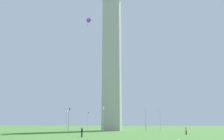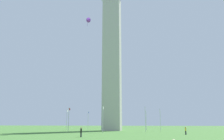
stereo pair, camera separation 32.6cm
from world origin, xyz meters
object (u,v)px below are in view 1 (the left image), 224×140
(obelisk_monument, at_px, (112,52))
(flagpole_sw, at_px, (145,118))
(person_black_shirt, at_px, (82,132))
(flagpole_nw, at_px, (146,119))
(flagpole_ne, at_px, (88,119))
(flagpole_e, at_px, (67,119))
(flagpole_se, at_px, (69,118))
(person_yellow_shirt, at_px, (186,131))
(flagpole_s, at_px, (103,118))
(flagpole_w, at_px, (160,119))
(flagpole_n, at_px, (118,119))
(kite_purple_delta, at_px, (88,20))

(obelisk_monument, bearing_deg, flagpole_sw, -134.83)
(person_black_shirt, bearing_deg, flagpole_nw, 8.31)
(flagpole_ne, distance_m, flagpole_sw, 31.80)
(flagpole_e, height_order, flagpole_se, same)
(flagpole_ne, bearing_deg, person_black_shirt, -166.71)
(flagpole_se, xyz_separation_m, flagpole_nw, (22.48, -22.48, 0.00))
(flagpole_se, bearing_deg, person_yellow_shirt, -111.19)
(flagpole_s, bearing_deg, flagpole_sw, -67.50)
(obelisk_monument, height_order, person_yellow_shirt, obelisk_monument)
(flagpole_se, distance_m, flagpole_w, 29.38)
(flagpole_e, relative_size, flagpole_se, 1.00)
(flagpole_e, xyz_separation_m, flagpole_w, (-0.00, -31.80, 0.00))
(obelisk_monument, bearing_deg, flagpole_s, 180.00)
(flagpole_ne, bearing_deg, flagpole_sw, -135.00)
(flagpole_ne, height_order, flagpole_s, same)
(flagpole_n, distance_m, flagpole_ne, 12.17)
(obelisk_monument, bearing_deg, flagpole_n, 0.00)
(obelisk_monument, distance_m, flagpole_s, 28.38)
(flagpole_e, height_order, flagpole_nw, same)
(flagpole_e, bearing_deg, flagpole_se, -157.50)
(flagpole_s, relative_size, flagpole_sw, 1.00)
(flagpole_n, relative_size, flagpole_nw, 1.00)
(flagpole_n, distance_m, flagpole_w, 22.48)
(person_yellow_shirt, bearing_deg, obelisk_monument, -33.97)
(flagpole_w, relative_size, kite_purple_delta, 2.29)
(flagpole_n, height_order, flagpole_s, same)
(obelisk_monument, relative_size, flagpole_nw, 7.82)
(flagpole_w, bearing_deg, person_yellow_shirt, -169.68)
(flagpole_n, bearing_deg, flagpole_nw, -112.50)
(obelisk_monument, xyz_separation_m, flagpole_sw, (-11.17, -11.24, -23.56))
(person_yellow_shirt, bearing_deg, flagpole_nw, -60.35)
(flagpole_n, height_order, flagpole_sw, same)
(flagpole_sw, bearing_deg, flagpole_se, 90.00)
(flagpole_n, distance_m, person_black_shirt, 51.49)
(flagpole_w, bearing_deg, obelisk_monument, 90.24)
(flagpole_ne, bearing_deg, flagpole_n, -67.50)
(kite_purple_delta, bearing_deg, flagpole_w, -53.42)
(flagpole_w, relative_size, person_black_shirt, 3.97)
(flagpole_s, distance_m, flagpole_sw, 12.17)
(flagpole_se, height_order, flagpole_nw, same)
(flagpole_ne, height_order, flagpole_nw, same)
(obelisk_monument, distance_m, flagpole_nw, 28.45)
(flagpole_s, bearing_deg, flagpole_se, 67.50)
(flagpole_ne, relative_size, flagpole_se, 1.00)
(flagpole_nw, bearing_deg, flagpole_se, 135.00)
(flagpole_nw, bearing_deg, flagpole_s, 157.50)
(flagpole_n, xyz_separation_m, flagpole_se, (-27.14, 11.24, 0.00))
(flagpole_e, bearing_deg, person_yellow_shirt, -123.00)
(flagpole_se, bearing_deg, flagpole_e, 22.50)
(flagpole_w, bearing_deg, flagpole_ne, 67.50)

